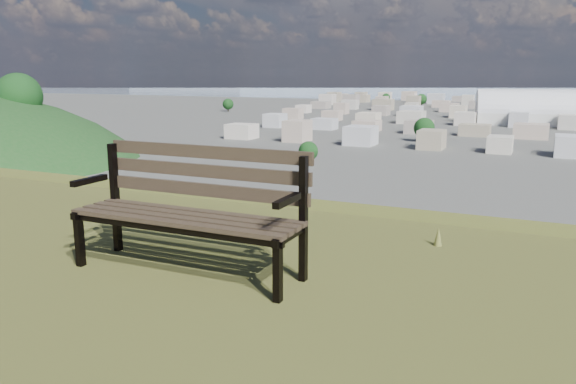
% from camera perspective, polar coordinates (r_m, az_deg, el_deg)
% --- Properties ---
extents(park_bench, '(1.96, 0.64, 1.02)m').
position_cam_1_polar(park_bench, '(4.68, -9.70, -1.06)').
color(park_bench, '#403425').
rests_on(park_bench, hilltop_mesa).
extents(arena, '(60.16, 33.87, 23.96)m').
position_cam_1_polar(arena, '(320.80, 23.65, 7.29)').
color(arena, silver).
rests_on(arena, ground).
extents(city_blocks, '(395.00, 361.00, 7.00)m').
position_cam_1_polar(city_blocks, '(397.21, 24.38, 7.64)').
color(city_blocks, beige).
rests_on(city_blocks, ground).
extents(city_trees, '(406.52, 387.20, 9.98)m').
position_cam_1_polar(city_trees, '(323.18, 19.52, 7.48)').
color(city_trees, '#332719').
rests_on(city_trees, ground).
extents(bay_water, '(2400.00, 700.00, 0.12)m').
position_cam_1_polar(bay_water, '(902.48, 24.79, 9.25)').
color(bay_water, '#8FA3B7').
rests_on(bay_water, ground).
extents(far_hills, '(2050.00, 340.00, 60.00)m').
position_cam_1_polar(far_hills, '(1406.47, 22.49, 11.09)').
color(far_hills, '#91A0B4').
rests_on(far_hills, ground).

